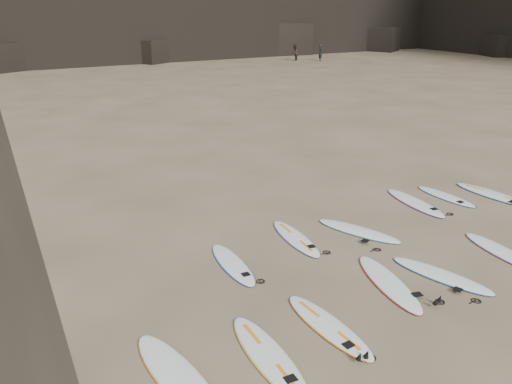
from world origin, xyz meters
TOP-DOWN VIEW (x-y plane):
  - ground at (0.00, 0.00)m, footprint 240.00×240.00m
  - surfboard_0 at (-3.88, -0.81)m, footprint 0.68×2.62m
  - surfboard_1 at (-2.40, -0.60)m, footprint 0.75×2.51m
  - surfboard_2 at (-0.25, 0.05)m, footprint 1.19×2.67m
  - surfboard_3 at (1.06, -0.27)m, footprint 1.30×2.51m
  - surfboard_4 at (3.33, -0.20)m, footprint 0.83×2.48m
  - surfboard_5 at (-2.98, 2.52)m, footprint 0.66×2.31m
  - surfboard_6 at (-0.87, 2.99)m, footprint 0.77×2.44m
  - surfboard_7 at (0.91, 2.54)m, footprint 1.56×2.49m
  - surfboard_8 at (3.81, 3.32)m, footprint 0.85×2.63m
  - surfboard_9 at (5.11, 3.26)m, footprint 0.67×2.25m
  - surfboard_10 at (6.60, 2.60)m, footprint 0.93×2.77m
  - surfboard_11 at (-5.49, -0.55)m, footprint 1.09×2.85m
  - person_a at (24.58, 37.95)m, footprint 0.55×0.71m
  - person_b at (22.32, 39.53)m, footprint 1.02×0.99m

SIDE VIEW (x-z plane):
  - ground at x=0.00m, z-range 0.00..0.00m
  - surfboard_9 at x=5.11m, z-range 0.00..0.08m
  - surfboard_5 at x=-2.98m, z-range 0.00..0.08m
  - surfboard_6 at x=-0.87m, z-range 0.00..0.09m
  - surfboard_4 at x=3.33m, z-range 0.00..0.09m
  - surfboard_3 at x=1.06m, z-range 0.00..0.09m
  - surfboard_7 at x=0.91m, z-range 0.00..0.09m
  - surfboard_1 at x=-2.40m, z-range 0.00..0.09m
  - surfboard_8 at x=3.81m, z-range 0.00..0.09m
  - surfboard_2 at x=-0.25m, z-range 0.00..0.09m
  - surfboard_0 at x=-3.88m, z-range 0.00..0.09m
  - surfboard_10 at x=6.60m, z-range 0.00..0.10m
  - surfboard_11 at x=-5.49m, z-range 0.00..0.10m
  - person_b at x=22.32m, z-range 0.00..1.65m
  - person_a at x=24.58m, z-range 0.00..1.73m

